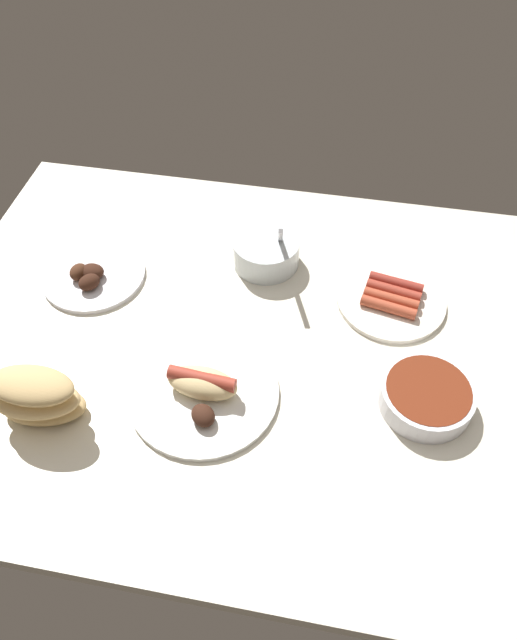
{
  "coord_description": "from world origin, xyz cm",
  "views": [
    {
      "loc": [
        13.97,
        -66.59,
        86.38
      ],
      "look_at": [
        1.19,
        2.69,
        3.0
      ],
      "focal_mm": 33.79,
      "sensor_mm": 36.0,
      "label": 1
    }
  ],
  "objects_px": {
    "bread_stack": "(38,397)",
    "plate_hotdog_assembled": "(203,389)",
    "bowl_coleslaw": "(266,250)",
    "plate_grilled_meat": "(92,275)",
    "plate_sausages": "(391,299)",
    "bowl_chili": "(427,396)"
  },
  "relations": [
    {
      "from": "bread_stack",
      "to": "plate_hotdog_assembled",
      "type": "distance_m",
      "value": 0.26
    },
    {
      "from": "bowl_coleslaw",
      "to": "plate_grilled_meat",
      "type": "distance_m",
      "value": 0.35
    },
    {
      "from": "plate_sausages",
      "to": "bread_stack",
      "type": "distance_m",
      "value": 0.66
    },
    {
      "from": "bread_stack",
      "to": "bowl_chili",
      "type": "bearing_deg",
      "value": 12.48
    },
    {
      "from": "bread_stack",
      "to": "plate_hotdog_assembled",
      "type": "height_order",
      "value": "bread_stack"
    },
    {
      "from": "plate_sausages",
      "to": "plate_grilled_meat",
      "type": "xyz_separation_m",
      "value": [
        -0.59,
        -0.04,
        0.0
      ]
    },
    {
      "from": "plate_sausages",
      "to": "plate_hotdog_assembled",
      "type": "xyz_separation_m",
      "value": [
        -0.3,
        -0.27,
        0.01
      ]
    },
    {
      "from": "plate_hotdog_assembled",
      "to": "plate_sausages",
      "type": "bearing_deg",
      "value": 41.82
    },
    {
      "from": "plate_sausages",
      "to": "bread_stack",
      "type": "bearing_deg",
      "value": -146.94
    },
    {
      "from": "bowl_coleslaw",
      "to": "bread_stack",
      "type": "xyz_separation_m",
      "value": [
        -0.3,
        -0.42,
        0.02
      ]
    },
    {
      "from": "bowl_coleslaw",
      "to": "plate_sausages",
      "type": "distance_m",
      "value": 0.26
    },
    {
      "from": "plate_hotdog_assembled",
      "to": "plate_grilled_meat",
      "type": "xyz_separation_m",
      "value": [
        -0.28,
        0.23,
        -0.01
      ]
    },
    {
      "from": "bowl_chili",
      "to": "plate_hotdog_assembled",
      "type": "xyz_separation_m",
      "value": [
        -0.37,
        -0.05,
        -0.01
      ]
    },
    {
      "from": "bread_stack",
      "to": "plate_grilled_meat",
      "type": "bearing_deg",
      "value": 96.64
    },
    {
      "from": "plate_hotdog_assembled",
      "to": "bowl_chili",
      "type": "bearing_deg",
      "value": 7.69
    },
    {
      "from": "bowl_chili",
      "to": "bowl_coleslaw",
      "type": "distance_m",
      "value": 0.43
    },
    {
      "from": "plate_sausages",
      "to": "plate_grilled_meat",
      "type": "relative_size",
      "value": 1.02
    },
    {
      "from": "bowl_coleslaw",
      "to": "bread_stack",
      "type": "bearing_deg",
      "value": -124.92
    },
    {
      "from": "bowl_chili",
      "to": "bread_stack",
      "type": "distance_m",
      "value": 0.63
    },
    {
      "from": "plate_grilled_meat",
      "to": "bread_stack",
      "type": "bearing_deg",
      "value": -83.36
    },
    {
      "from": "bread_stack",
      "to": "plate_sausages",
      "type": "bearing_deg",
      "value": 33.06
    },
    {
      "from": "bowl_coleslaw",
      "to": "plate_sausages",
      "type": "height_order",
      "value": "bowl_coleslaw"
    }
  ]
}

